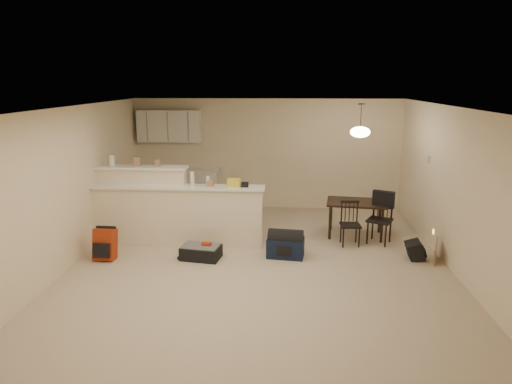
# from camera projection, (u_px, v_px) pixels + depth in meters

# --- Properties ---
(room) EXTENTS (7.00, 7.02, 2.50)m
(room) POSITION_uv_depth(u_px,v_px,m) (260.00, 190.00, 6.99)
(room) COLOR #C6B298
(room) RESTS_ON ground
(breakfast_bar) EXTENTS (3.08, 0.58, 1.39)m
(breakfast_bar) POSITION_uv_depth(u_px,v_px,m) (165.00, 211.00, 8.20)
(breakfast_bar) COLOR beige
(breakfast_bar) RESTS_ON ground
(upper_cabinets) EXTENTS (1.40, 0.34, 0.70)m
(upper_cabinets) POSITION_uv_depth(u_px,v_px,m) (169.00, 126.00, 10.19)
(upper_cabinets) COLOR white
(upper_cabinets) RESTS_ON room
(kitchen_counter) EXTENTS (1.80, 0.60, 0.90)m
(kitchen_counter) POSITION_uv_depth(u_px,v_px,m) (180.00, 190.00, 10.39)
(kitchen_counter) COLOR white
(kitchen_counter) RESTS_ON ground
(thermostat) EXTENTS (0.02, 0.12, 0.12)m
(thermostat) POSITION_uv_depth(u_px,v_px,m) (429.00, 159.00, 8.26)
(thermostat) COLOR beige
(thermostat) RESTS_ON room
(jar) EXTENTS (0.10, 0.10, 0.20)m
(jar) POSITION_uv_depth(u_px,v_px,m) (112.00, 161.00, 8.18)
(jar) COLOR silver
(jar) RESTS_ON breakfast_bar
(cereal_box) EXTENTS (0.10, 0.07, 0.16)m
(cereal_box) POSITION_uv_depth(u_px,v_px,m) (137.00, 162.00, 8.16)
(cereal_box) COLOR #9E7852
(cereal_box) RESTS_ON breakfast_bar
(small_box) EXTENTS (0.08, 0.06, 0.12)m
(small_box) POSITION_uv_depth(u_px,v_px,m) (158.00, 163.00, 8.14)
(small_box) COLOR #9E7852
(small_box) RESTS_ON breakfast_bar
(bottle_a) EXTENTS (0.07, 0.07, 0.26)m
(bottle_a) POSITION_uv_depth(u_px,v_px,m) (192.00, 179.00, 7.95)
(bottle_a) COLOR silver
(bottle_a) RESTS_ON breakfast_bar
(bottle_b) EXTENTS (0.06, 0.06, 0.18)m
(bottle_b) POSITION_uv_depth(u_px,v_px,m) (208.00, 181.00, 7.94)
(bottle_b) COLOR silver
(bottle_b) RESTS_ON breakfast_bar
(bag_lump) EXTENTS (0.22, 0.18, 0.14)m
(bag_lump) POSITION_uv_depth(u_px,v_px,m) (234.00, 183.00, 7.92)
(bag_lump) COLOR #9E7852
(bag_lump) RESTS_ON breakfast_bar
(pouch) EXTENTS (0.12, 0.10, 0.08)m
(pouch) POSITION_uv_depth(u_px,v_px,m) (245.00, 185.00, 7.91)
(pouch) COLOR #9E7852
(pouch) RESTS_ON breakfast_bar
(extra_item_x) EXTENTS (0.11, 0.10, 0.11)m
(extra_item_x) POSITION_uv_depth(u_px,v_px,m) (210.00, 183.00, 7.94)
(extra_item_x) COLOR #9E7852
(extra_item_x) RESTS_ON breakfast_bar
(dining_table) EXTENTS (1.16, 0.85, 0.67)m
(dining_table) POSITION_uv_depth(u_px,v_px,m) (356.00, 206.00, 8.58)
(dining_table) COLOR black
(dining_table) RESTS_ON ground
(pendant_lamp) EXTENTS (0.36, 0.36, 0.62)m
(pendant_lamp) POSITION_uv_depth(u_px,v_px,m) (360.00, 132.00, 8.25)
(pendant_lamp) COLOR brown
(pendant_lamp) RESTS_ON room
(dining_chair_near) EXTENTS (0.36, 0.35, 0.79)m
(dining_chair_near) POSITION_uv_depth(u_px,v_px,m) (350.00, 224.00, 8.14)
(dining_chair_near) COLOR black
(dining_chair_near) RESTS_ON ground
(dining_chair_far) EXTENTS (0.54, 0.53, 0.92)m
(dining_chair_far) POSITION_uv_depth(u_px,v_px,m) (380.00, 219.00, 8.22)
(dining_chair_far) COLOR black
(dining_chair_far) RESTS_ON ground
(suitcase) EXTENTS (0.69, 0.51, 0.21)m
(suitcase) POSITION_uv_depth(u_px,v_px,m) (201.00, 252.00, 7.58)
(suitcase) COLOR black
(suitcase) RESTS_ON ground
(red_backpack) EXTENTS (0.36, 0.24, 0.52)m
(red_backpack) POSITION_uv_depth(u_px,v_px,m) (105.00, 244.00, 7.53)
(red_backpack) COLOR #A62F12
(red_backpack) RESTS_ON ground
(navy_duffel) EXTENTS (0.64, 0.41, 0.33)m
(navy_duffel) POSITION_uv_depth(u_px,v_px,m) (285.00, 248.00, 7.64)
(navy_duffel) COLOR #101A34
(navy_duffel) RESTS_ON ground
(black_daypack) EXTENTS (0.26, 0.35, 0.29)m
(black_daypack) POSITION_uv_depth(u_px,v_px,m) (415.00, 250.00, 7.56)
(black_daypack) COLOR black
(black_daypack) RESTS_ON ground
(cardboard_sheet) EXTENTS (0.18, 0.43, 0.34)m
(cardboard_sheet) POSITION_uv_depth(u_px,v_px,m) (435.00, 252.00, 7.42)
(cardboard_sheet) COLOR #9E7852
(cardboard_sheet) RESTS_ON ground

